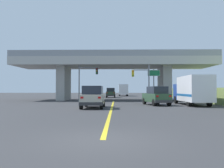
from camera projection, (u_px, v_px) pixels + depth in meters
ground at (114, 100)px, 37.41m from camera, size 160.00×160.00×0.00m
overpass_bridge at (114, 67)px, 37.54m from camera, size 30.78×8.34×7.41m
lane_divider_stripe at (112, 108)px, 21.14m from camera, size 0.20×26.64×0.01m
suv_lead at (93, 97)px, 21.39m from camera, size 1.99×4.35×2.02m
suv_crossing at (156, 96)px, 25.27m from camera, size 2.65×4.55×2.02m
box_truck at (192, 90)px, 25.26m from camera, size 2.33×7.47×3.10m
sedan_oncoming at (111, 93)px, 48.95m from camera, size 1.92×4.40×2.02m
traffic_signal_nearside at (143, 79)px, 33.08m from camera, size 2.52×0.36×5.11m
traffic_signal_farside at (85, 77)px, 33.99m from camera, size 2.84×0.36×5.71m
highway_sign at (154, 77)px, 34.38m from camera, size 1.82×0.17×4.72m
semi_truck_distant at (123, 90)px, 60.95m from camera, size 2.33×7.05×2.99m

